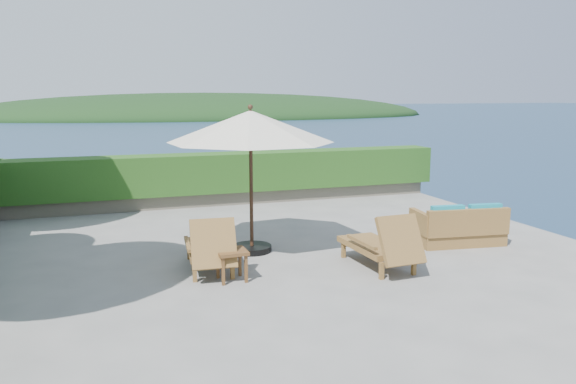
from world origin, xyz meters
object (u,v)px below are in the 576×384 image
object	(u,v)px
lounge_left	(210,247)
wicker_loveseat	(459,228)
side_table	(232,256)
lounge_right	(382,244)
patio_umbrella	(251,128)

from	to	relation	value
lounge_left	wicker_loveseat	size ratio (longest dim) A/B	0.98
side_table	lounge_right	bearing A→B (deg)	-5.09
lounge_right	side_table	world-z (taller)	lounge_right
lounge_right	side_table	xyz separation A→B (m)	(-2.51, 0.22, -0.01)
lounge_right	side_table	distance (m)	2.52
lounge_left	side_table	bearing A→B (deg)	-63.07
lounge_left	lounge_right	bearing A→B (deg)	-10.94
lounge_right	wicker_loveseat	bearing A→B (deg)	19.60
lounge_right	wicker_loveseat	world-z (taller)	lounge_right
lounge_right	side_table	bearing A→B (deg)	171.97
lounge_left	side_table	size ratio (longest dim) A/B	3.57
lounge_left	side_table	distance (m)	0.61
patio_umbrella	lounge_right	size ratio (longest dim) A/B	2.14
lounge_right	side_table	size ratio (longest dim) A/B	3.59
lounge_left	side_table	xyz separation A→B (m)	(0.23, -0.57, -0.01)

